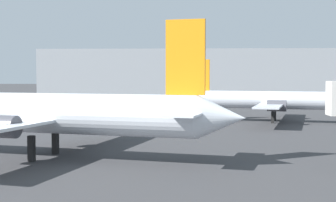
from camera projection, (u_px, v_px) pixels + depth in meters
The scene contains 3 objects.
airplane_on_taxiway at pixel (32, 113), 40.26m from camera, with size 34.66×24.15×10.60m.
airplane_far_left at pixel (280, 100), 68.84m from camera, with size 29.80×23.85×8.67m.
terminal_building at pixel (190, 73), 149.83m from camera, with size 84.66×25.24×13.46m, color #999EA3.
Camera 1 is at (-0.05, -11.59, 6.73)m, focal length 53.88 mm.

